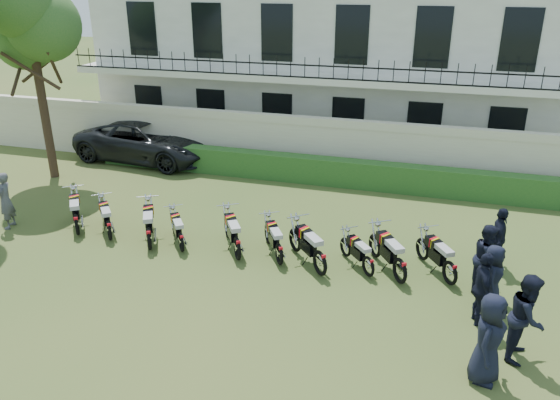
{
  "coord_description": "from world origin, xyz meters",
  "views": [
    {
      "loc": [
        5.04,
        -11.58,
        7.24
      ],
      "look_at": [
        0.8,
        2.69,
        1.08
      ],
      "focal_mm": 35.0,
      "sensor_mm": 36.0,
      "label": 1
    }
  ],
  "objects_px": {
    "officer_3": "(492,277)",
    "officer_5": "(499,239)",
    "motorcycle_6": "(320,257)",
    "motorcycle_3": "(181,238)",
    "motorcycle_5": "(279,249)",
    "motorcycle_7": "(369,262)",
    "suv": "(147,141)",
    "officer_0": "(489,339)",
    "officer_2": "(482,289)",
    "motorcycle_0": "(76,220)",
    "motorcycle_4": "(237,243)",
    "motorcycle_2": "(149,233)",
    "officer_4": "(487,258)",
    "tree_west_near": "(29,17)",
    "inspector": "(5,201)",
    "officer_1": "(527,317)",
    "motorcycle_8": "(400,265)",
    "motorcycle_9": "(451,267)"
  },
  "relations": [
    {
      "from": "officer_4",
      "to": "motorcycle_2",
      "type": "bearing_deg",
      "value": 104.55
    },
    {
      "from": "motorcycle_4",
      "to": "officer_4",
      "type": "height_order",
      "value": "officer_4"
    },
    {
      "from": "officer_3",
      "to": "officer_5",
      "type": "height_order",
      "value": "officer_5"
    },
    {
      "from": "tree_west_near",
      "to": "officer_5",
      "type": "xyz_separation_m",
      "value": [
        15.85,
        -2.69,
        -5.04
      ]
    },
    {
      "from": "tree_west_near",
      "to": "officer_3",
      "type": "xyz_separation_m",
      "value": [
        15.57,
        -4.74,
        -5.09
      ]
    },
    {
      "from": "motorcycle_3",
      "to": "officer_4",
      "type": "relative_size",
      "value": 0.86
    },
    {
      "from": "motorcycle_6",
      "to": "officer_1",
      "type": "distance_m",
      "value": 5.07
    },
    {
      "from": "motorcycle_4",
      "to": "motorcycle_7",
      "type": "distance_m",
      "value": 3.54
    },
    {
      "from": "motorcycle_6",
      "to": "officer_4",
      "type": "height_order",
      "value": "officer_4"
    },
    {
      "from": "motorcycle_4",
      "to": "motorcycle_3",
      "type": "bearing_deg",
      "value": 147.79
    },
    {
      "from": "officer_4",
      "to": "motorcycle_3",
      "type": "bearing_deg",
      "value": 103.88
    },
    {
      "from": "inspector",
      "to": "officer_3",
      "type": "xyz_separation_m",
      "value": [
        13.94,
        -0.45,
        -0.08
      ]
    },
    {
      "from": "officer_5",
      "to": "officer_2",
      "type": "bearing_deg",
      "value": 171.62
    },
    {
      "from": "motorcycle_0",
      "to": "officer_5",
      "type": "relative_size",
      "value": 1.01
    },
    {
      "from": "officer_1",
      "to": "officer_5",
      "type": "height_order",
      "value": "officer_1"
    },
    {
      "from": "motorcycle_4",
      "to": "officer_1",
      "type": "distance_m",
      "value": 7.32
    },
    {
      "from": "officer_1",
      "to": "officer_5",
      "type": "bearing_deg",
      "value": 19.85
    },
    {
      "from": "motorcycle_3",
      "to": "officer_0",
      "type": "relative_size",
      "value": 0.8
    },
    {
      "from": "suv",
      "to": "officer_5",
      "type": "bearing_deg",
      "value": -107.49
    },
    {
      "from": "motorcycle_9",
      "to": "officer_0",
      "type": "distance_m",
      "value": 3.51
    },
    {
      "from": "motorcycle_6",
      "to": "motorcycle_3",
      "type": "bearing_deg",
      "value": 136.55
    },
    {
      "from": "motorcycle_0",
      "to": "motorcycle_2",
      "type": "distance_m",
      "value": 2.55
    },
    {
      "from": "motorcycle_6",
      "to": "suv",
      "type": "height_order",
      "value": "suv"
    },
    {
      "from": "suv",
      "to": "officer_0",
      "type": "relative_size",
      "value": 3.21
    },
    {
      "from": "officer_2",
      "to": "suv",
      "type": "bearing_deg",
      "value": 47.26
    },
    {
      "from": "motorcycle_7",
      "to": "inspector",
      "type": "bearing_deg",
      "value": 140.91
    },
    {
      "from": "tree_west_near",
      "to": "officer_1",
      "type": "distance_m",
      "value": 18.04
    },
    {
      "from": "officer_1",
      "to": "tree_west_near",
      "type": "bearing_deg",
      "value": 83.97
    },
    {
      "from": "motorcycle_0",
      "to": "inspector",
      "type": "height_order",
      "value": "inspector"
    },
    {
      "from": "tree_west_near",
      "to": "inspector",
      "type": "height_order",
      "value": "tree_west_near"
    },
    {
      "from": "officer_0",
      "to": "officer_3",
      "type": "distance_m",
      "value": 2.65
    },
    {
      "from": "motorcycle_2",
      "to": "officer_5",
      "type": "distance_m",
      "value": 9.47
    },
    {
      "from": "motorcycle_8",
      "to": "officer_2",
      "type": "xyz_separation_m",
      "value": [
        1.85,
        -1.21,
        0.34
      ]
    },
    {
      "from": "motorcycle_4",
      "to": "motorcycle_7",
      "type": "height_order",
      "value": "motorcycle_4"
    },
    {
      "from": "officer_4",
      "to": "officer_1",
      "type": "bearing_deg",
      "value": -154.56
    },
    {
      "from": "motorcycle_5",
      "to": "motorcycle_7",
      "type": "relative_size",
      "value": 1.22
    },
    {
      "from": "officer_2",
      "to": "motorcycle_7",
      "type": "bearing_deg",
      "value": 53.57
    },
    {
      "from": "tree_west_near",
      "to": "inspector",
      "type": "relative_size",
      "value": 4.45
    },
    {
      "from": "motorcycle_2",
      "to": "motorcycle_4",
      "type": "xyz_separation_m",
      "value": [
        2.59,
        0.15,
        -0.0
      ]
    },
    {
      "from": "officer_2",
      "to": "motorcycle_3",
      "type": "bearing_deg",
      "value": 71.57
    },
    {
      "from": "officer_0",
      "to": "officer_2",
      "type": "xyz_separation_m",
      "value": [
        -0.02,
        1.92,
        -0.06
      ]
    },
    {
      "from": "motorcycle_0",
      "to": "inspector",
      "type": "distance_m",
      "value": 2.41
    },
    {
      "from": "motorcycle_2",
      "to": "inspector",
      "type": "xyz_separation_m",
      "value": [
        -4.91,
        0.13,
        0.37
      ]
    },
    {
      "from": "motorcycle_2",
      "to": "motorcycle_4",
      "type": "relative_size",
      "value": 1.05
    },
    {
      "from": "suv",
      "to": "officer_3",
      "type": "distance_m",
      "value": 15.16
    },
    {
      "from": "motorcycle_4",
      "to": "officer_5",
      "type": "xyz_separation_m",
      "value": [
        6.71,
        1.58,
        0.33
      ]
    },
    {
      "from": "tree_west_near",
      "to": "motorcycle_3",
      "type": "bearing_deg",
      "value": -29.83
    },
    {
      "from": "motorcycle_2",
      "to": "motorcycle_5",
      "type": "distance_m",
      "value": 3.77
    },
    {
      "from": "motorcycle_3",
      "to": "suv",
      "type": "distance_m",
      "value": 8.72
    },
    {
      "from": "officer_3",
      "to": "inspector",
      "type": "bearing_deg",
      "value": 95.09
    }
  ]
}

